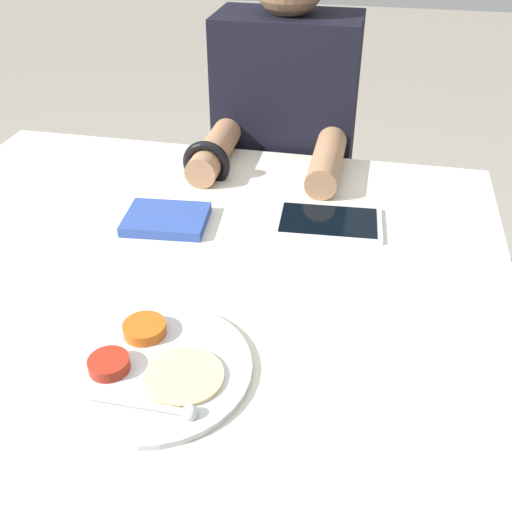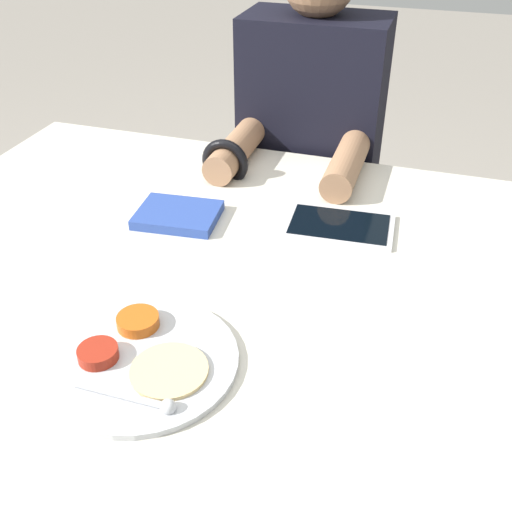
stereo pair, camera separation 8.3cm
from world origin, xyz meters
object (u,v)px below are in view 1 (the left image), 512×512
(thali_tray, at_px, (153,366))
(tablet_device, at_px, (328,222))
(person_diner, at_px, (283,193))
(red_notebook, at_px, (166,220))

(thali_tray, distance_m, tablet_device, 0.50)
(person_diner, bearing_deg, tablet_device, -69.45)
(thali_tray, height_order, person_diner, person_diner)
(red_notebook, xyz_separation_m, person_diner, (0.16, 0.49, -0.18))
(thali_tray, bearing_deg, red_notebook, 106.41)
(tablet_device, bearing_deg, person_diner, 110.55)
(tablet_device, height_order, person_diner, person_diner)
(thali_tray, relative_size, tablet_device, 1.27)
(tablet_device, relative_size, person_diner, 0.18)
(thali_tray, distance_m, red_notebook, 0.41)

